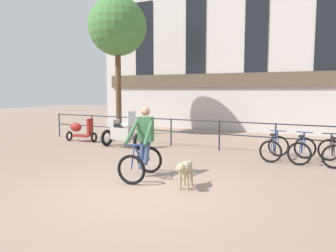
{
  "coord_description": "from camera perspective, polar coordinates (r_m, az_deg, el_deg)",
  "views": [
    {
      "loc": [
        3.5,
        -5.66,
        2.1
      ],
      "look_at": [
        -0.82,
        2.86,
        1.05
      ],
      "focal_mm": 35.0,
      "sensor_mm": 36.0,
      "label": 1
    }
  ],
  "objects": [
    {
      "name": "ground_plane",
      "position": [
        6.97,
        -4.72,
        -11.28
      ],
      "size": [
        60.0,
        60.0,
        0.0
      ],
      "primitive_type": "plane",
      "color": "gray"
    },
    {
      "name": "canal_railing",
      "position": [
        11.49,
        8.95,
        -0.75
      ],
      "size": [
        15.05,
        0.05,
        1.05
      ],
      "color": "#232326",
      "rests_on": "ground_plane"
    },
    {
      "name": "building_facade",
      "position": [
        17.14,
        15.3,
        13.16
      ],
      "size": [
        18.0,
        0.72,
        8.47
      ],
      "color": "beige",
      "rests_on": "ground_plane"
    },
    {
      "name": "cyclist_with_bike",
      "position": [
        7.91,
        -4.37,
        -3.48
      ],
      "size": [
        0.85,
        1.26,
        1.7
      ],
      "rotation": [
        0.0,
        0.0,
        0.15
      ],
      "color": "black",
      "rests_on": "ground_plane"
    },
    {
      "name": "dog",
      "position": [
        7.02,
        3.0,
        -7.5
      ],
      "size": [
        0.31,
        0.9,
        0.62
      ],
      "rotation": [
        0.0,
        0.0,
        0.12
      ],
      "color": "tan",
      "rests_on": "ground_plane"
    },
    {
      "name": "parked_motorcycle",
      "position": [
        12.04,
        -8.0,
        -1.12
      ],
      "size": [
        1.64,
        0.72,
        1.35
      ],
      "rotation": [
        0.0,
        0.0,
        1.51
      ],
      "color": "black",
      "rests_on": "ground_plane"
    },
    {
      "name": "parked_bicycle_near_lamp",
      "position": [
        10.46,
        18.08,
        -3.62
      ],
      "size": [
        0.73,
        1.15,
        0.86
      ],
      "rotation": [
        0.0,
        0.0,
        3.08
      ],
      "color": "black",
      "rests_on": "ground_plane"
    },
    {
      "name": "parked_bicycle_mid_left",
      "position": [
        10.38,
        22.33,
        -3.86
      ],
      "size": [
        0.73,
        1.15,
        0.86
      ],
      "rotation": [
        0.0,
        0.0,
        3.08
      ],
      "color": "black",
      "rests_on": "ground_plane"
    },
    {
      "name": "parked_bicycle_mid_right",
      "position": [
        10.35,
        26.63,
        -4.09
      ],
      "size": [
        0.8,
        1.19,
        0.86
      ],
      "rotation": [
        0.0,
        0.0,
        3.27
      ],
      "color": "black",
      "rests_on": "ground_plane"
    },
    {
      "name": "parked_scooter",
      "position": [
        13.84,
        -15.0,
        -0.74
      ],
      "size": [
        1.32,
        0.53,
        0.96
      ],
      "rotation": [
        0.0,
        0.0,
        1.68
      ],
      "color": "black",
      "rests_on": "ground_plane"
    },
    {
      "name": "tree_canalside_left",
      "position": [
        15.66,
        -8.8,
        16.64
      ],
      "size": [
        2.65,
        2.65,
        6.3
      ],
      "color": "brown",
      "rests_on": "ground_plane"
    }
  ]
}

